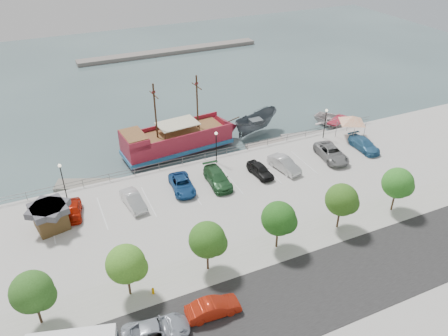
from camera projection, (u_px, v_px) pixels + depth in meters
name	position (u px, v px, depth m)	size (l,w,h in m)	color
ground	(239.00, 197.00, 49.90)	(160.00, 160.00, 0.00)	#384C4E
street	(322.00, 287.00, 36.97)	(100.00, 8.00, 0.04)	black
sidewalk	(285.00, 244.00, 41.62)	(100.00, 4.00, 0.05)	#A09E93
seawall_railing	(212.00, 154.00, 55.13)	(50.00, 0.06, 1.00)	#606060
far_shore	(170.00, 51.00, 95.78)	(40.00, 3.00, 0.80)	slate
pirate_ship	(186.00, 138.00, 58.24)	(17.05, 6.08, 10.64)	maroon
patrol_boat	(256.00, 124.00, 62.54)	(2.86, 7.60, 2.94)	#4C5359
speedboat	(337.00, 123.00, 64.70)	(5.01, 7.01, 1.45)	silver
dock_west	(89.00, 185.00, 51.56)	(7.81, 2.23, 0.45)	slate
dock_mid	(270.00, 144.00, 60.14)	(6.65, 1.90, 0.38)	gray
dock_east	(306.00, 136.00, 62.19)	(6.93, 1.98, 0.40)	gray
shed	(50.00, 216.00, 42.98)	(3.80, 3.80, 2.65)	#4F381C
canopy_tent	(353.00, 116.00, 58.55)	(5.53, 5.53, 3.66)	slate
street_van	(156.00, 331.00, 32.44)	(2.34, 5.08, 1.41)	#9CA3AE
street_sedan	(213.00, 308.00, 34.22)	(1.53, 4.37, 1.44)	#B5230F
fire_hydrant	(153.00, 291.00, 36.17)	(0.23, 0.23, 0.67)	#E49C00
lamp_post_left	(62.00, 175.00, 46.55)	(0.36, 0.36, 4.28)	black
lamp_post_mid	(216.00, 142.00, 52.85)	(0.36, 0.36, 4.28)	black
lamp_post_right	(326.00, 118.00, 58.46)	(0.36, 0.36, 4.28)	black
tree_a	(34.00, 293.00, 32.18)	(3.30, 3.20, 5.00)	#473321
tree_b	(128.00, 265.00, 34.63)	(3.30, 3.20, 5.00)	#473321
tree_c	(209.00, 241.00, 37.08)	(3.30, 3.20, 5.00)	#473321
tree_d	(280.00, 219.00, 39.53)	(3.30, 3.20, 5.00)	#473321
tree_e	(343.00, 201.00, 41.98)	(3.30, 3.20, 5.00)	#473321
tree_f	(399.00, 184.00, 44.44)	(3.30, 3.20, 5.00)	#473321
parked_car_a	(74.00, 210.00, 44.98)	(1.59, 3.95, 1.35)	#B91B07
parked_car_b	(133.00, 200.00, 46.37)	(1.55, 4.46, 1.47)	silver
parked_car_c	(182.00, 185.00, 49.00)	(2.30, 4.98, 1.39)	navy
parked_car_d	(218.00, 178.00, 49.98)	(2.20, 5.42, 1.57)	#26582E
parked_car_e	(260.00, 170.00, 51.61)	(1.67, 4.15, 1.42)	black
parked_car_f	(284.00, 164.00, 52.57)	(1.64, 4.70, 1.55)	silver
parked_car_g	(331.00, 153.00, 54.85)	(2.61, 5.66, 1.57)	gray
parked_car_h	(364.00, 144.00, 56.91)	(2.04, 5.03, 1.46)	teal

